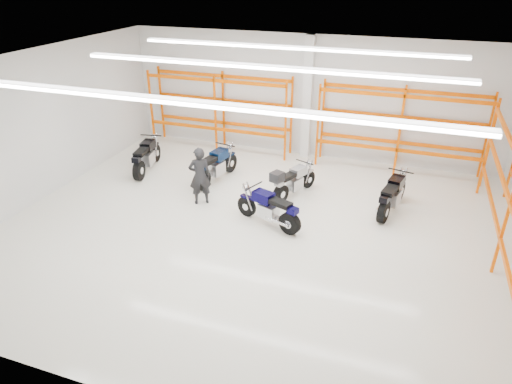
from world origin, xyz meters
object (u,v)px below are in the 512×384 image
(motorcycle_main, at_px, (270,210))
(motorcycle_back_b, at_px, (215,167))
(motorcycle_back_a, at_px, (146,157))
(standing_man, at_px, (200,176))
(structural_column, at_px, (307,98))
(motorcycle_back_c, at_px, (291,182))
(motorcycle_back_d, at_px, (392,196))

(motorcycle_main, relative_size, motorcycle_back_b, 0.90)
(motorcycle_back_a, xyz_separation_m, standing_man, (2.86, -1.53, 0.38))
(motorcycle_back_b, height_order, structural_column, structural_column)
(motorcycle_main, xyz_separation_m, structural_column, (-0.35, 5.50, 1.74))
(motorcycle_back_b, xyz_separation_m, motorcycle_back_c, (2.75, -0.23, -0.02))
(standing_man, relative_size, structural_column, 0.41)
(motorcycle_back_d, height_order, structural_column, structural_column)
(motorcycle_back_c, bearing_deg, structural_column, 96.93)
(standing_man, bearing_deg, motorcycle_back_b, -113.27)
(motorcycle_main, distance_m, structural_column, 5.78)
(motorcycle_back_a, relative_size, motorcycle_back_d, 1.03)
(motorcycle_back_a, bearing_deg, structural_column, 34.07)
(motorcycle_back_c, bearing_deg, motorcycle_back_d, 0.30)
(motorcycle_main, height_order, standing_man, standing_man)
(motorcycle_back_c, bearing_deg, standing_man, -152.55)
(motorcycle_back_a, relative_size, standing_man, 1.27)
(motorcycle_main, height_order, motorcycle_back_b, motorcycle_back_b)
(motorcycle_main, distance_m, motorcycle_back_a, 5.73)
(motorcycle_main, distance_m, standing_man, 2.56)
(motorcycle_main, xyz_separation_m, standing_man, (-2.45, 0.61, 0.41))
(motorcycle_back_c, relative_size, motorcycle_back_d, 0.90)
(motorcycle_main, bearing_deg, motorcycle_back_a, 158.07)
(motorcycle_back_a, relative_size, structural_column, 0.52)
(motorcycle_back_b, height_order, standing_man, standing_man)
(motorcycle_back_c, relative_size, structural_column, 0.46)
(motorcycle_main, relative_size, structural_column, 0.47)
(structural_column, bearing_deg, motorcycle_back_c, -83.07)
(motorcycle_back_b, distance_m, standing_man, 1.61)
(motorcycle_main, height_order, structural_column, structural_column)
(motorcycle_main, relative_size, motorcycle_back_c, 1.03)
(motorcycle_back_a, distance_m, motorcycle_back_b, 2.65)
(motorcycle_back_d, bearing_deg, motorcycle_back_a, 178.66)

